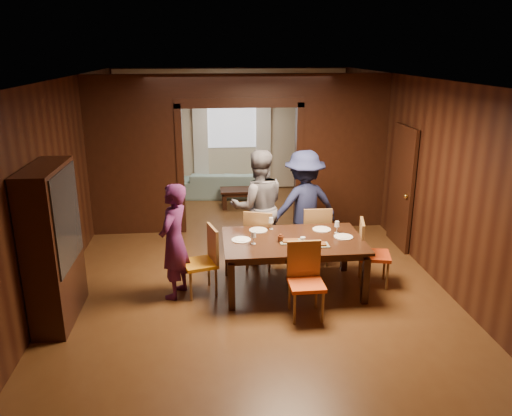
{
  "coord_description": "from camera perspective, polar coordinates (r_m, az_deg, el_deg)",
  "views": [
    {
      "loc": [
        -0.59,
        -7.44,
        3.32
      ],
      "look_at": [
        0.1,
        -0.4,
        1.05
      ],
      "focal_mm": 35.0,
      "sensor_mm": 36.0,
      "label": 1
    }
  ],
  "objects": [
    {
      "name": "floor",
      "position": [
        8.17,
        -0.99,
        -6.19
      ],
      "size": [
        9.0,
        9.0,
        0.0
      ],
      "primitive_type": "plane",
      "color": "#563218",
      "rests_on": "ground"
    },
    {
      "name": "ceiling",
      "position": [
        7.48,
        -1.11,
        14.56
      ],
      "size": [
        5.5,
        9.0,
        0.02
      ],
      "primitive_type": "cube",
      "color": "silver",
      "rests_on": "room_walls"
    },
    {
      "name": "room_walls",
      "position": [
        9.52,
        -1.97,
        6.79
      ],
      "size": [
        5.52,
        9.01,
        2.9
      ],
      "color": "black",
      "rests_on": "floor"
    },
    {
      "name": "person_purple",
      "position": [
        6.9,
        -9.34,
        -3.78
      ],
      "size": [
        0.58,
        0.69,
        1.62
      ],
      "primitive_type": "imported",
      "rotation": [
        0.0,
        0.0,
        -1.95
      ],
      "color": "#4E1A4B",
      "rests_on": "floor"
    },
    {
      "name": "person_grey",
      "position": [
        7.9,
        0.25,
        0.11
      ],
      "size": [
        0.94,
        0.76,
        1.84
      ],
      "primitive_type": "imported",
      "rotation": [
        0.0,
        0.0,
        3.22
      ],
      "color": "slate",
      "rests_on": "floor"
    },
    {
      "name": "person_navy",
      "position": [
        8.06,
        5.48,
        0.26
      ],
      "size": [
        1.29,
        0.94,
        1.8
      ],
      "primitive_type": "imported",
      "rotation": [
        0.0,
        0.0,
        3.39
      ],
      "color": "#1B2044",
      "rests_on": "floor"
    },
    {
      "name": "sofa",
      "position": [
        11.7,
        -3.6,
        2.74
      ],
      "size": [
        2.07,
        0.98,
        0.58
      ],
      "primitive_type": "imported",
      "rotation": [
        0.0,
        0.0,
        3.04
      ],
      "color": "#88B2B2",
      "rests_on": "floor"
    },
    {
      "name": "serving_bowl",
      "position": [
        7.14,
        4.85,
        -2.91
      ],
      "size": [
        0.34,
        0.34,
        0.08
      ],
      "primitive_type": "imported",
      "color": "black",
      "rests_on": "dining_table"
    },
    {
      "name": "dining_table",
      "position": [
        7.19,
        4.22,
        -6.41
      ],
      "size": [
        1.97,
        1.22,
        0.76
      ],
      "primitive_type": "cube",
      "color": "black",
      "rests_on": "floor"
    },
    {
      "name": "coffee_table",
      "position": [
        10.91,
        -1.97,
        1.15
      ],
      "size": [
        0.8,
        0.5,
        0.4
      ],
      "primitive_type": "cube",
      "color": "black",
      "rests_on": "floor"
    },
    {
      "name": "chair_left",
      "position": [
        7.04,
        -6.48,
        -6.08
      ],
      "size": [
        0.54,
        0.54,
        0.97
      ],
      "primitive_type": null,
      "rotation": [
        0.0,
        0.0,
        -1.3
      ],
      "color": "orange",
      "rests_on": "floor"
    },
    {
      "name": "chair_right",
      "position": [
        7.47,
        13.39,
        -5.04
      ],
      "size": [
        0.53,
        0.53,
        0.97
      ],
      "primitive_type": null,
      "rotation": [
        0.0,
        0.0,
        1.34
      ],
      "color": "#C43A12",
      "rests_on": "floor"
    },
    {
      "name": "chair_far_l",
      "position": [
        7.83,
        0.53,
        -3.44
      ],
      "size": [
        0.56,
        0.56,
        0.97
      ],
      "primitive_type": null,
      "rotation": [
        0.0,
        0.0,
        2.82
      ],
      "color": "#DB5E14",
      "rests_on": "floor"
    },
    {
      "name": "chair_far_r",
      "position": [
        8.04,
        6.7,
        -2.98
      ],
      "size": [
        0.44,
        0.44,
        0.97
      ],
      "primitive_type": null,
      "rotation": [
        0.0,
        0.0,
        3.14
      ],
      "color": "#E95416",
      "rests_on": "floor"
    },
    {
      "name": "chair_near",
      "position": [
        6.44,
        5.78,
        -8.42
      ],
      "size": [
        0.45,
        0.45,
        0.97
      ],
      "primitive_type": null,
      "rotation": [
        0.0,
        0.0,
        0.01
      ],
      "color": "#E44D15",
      "rests_on": "floor"
    },
    {
      "name": "hutch",
      "position": [
        6.67,
        -22.18,
        -3.96
      ],
      "size": [
        0.4,
        1.2,
        2.0
      ],
      "primitive_type": "cube",
      "color": "black",
      "rests_on": "floor"
    },
    {
      "name": "door_right",
      "position": [
        8.89,
        16.33,
        2.26
      ],
      "size": [
        0.06,
        0.9,
        2.1
      ],
      "primitive_type": "cube",
      "color": "black",
      "rests_on": "floor"
    },
    {
      "name": "window_far",
      "position": [
        12.01,
        -2.79,
        10.01
      ],
      "size": [
        1.2,
        0.03,
        1.3
      ],
      "primitive_type": "cube",
      "color": "silver",
      "rests_on": "back_wall"
    },
    {
      "name": "curtain_left",
      "position": [
        12.02,
        -6.35,
        7.76
      ],
      "size": [
        0.35,
        0.06,
        2.4
      ],
      "primitive_type": "cube",
      "color": "white",
      "rests_on": "back_wall"
    },
    {
      "name": "curtain_right",
      "position": [
        12.1,
        0.84,
        7.93
      ],
      "size": [
        0.35,
        0.06,
        2.4
      ],
      "primitive_type": "cube",
      "color": "white",
      "rests_on": "back_wall"
    },
    {
      "name": "plate_left",
      "position": [
        6.99,
        -1.7,
        -3.65
      ],
      "size": [
        0.27,
        0.27,
        0.01
      ],
      "primitive_type": "cylinder",
      "color": "white",
      "rests_on": "dining_table"
    },
    {
      "name": "plate_far_l",
      "position": [
        7.35,
        0.27,
        -2.55
      ],
      "size": [
        0.27,
        0.27,
        0.01
      ],
      "primitive_type": "cylinder",
      "color": "white",
      "rests_on": "dining_table"
    },
    {
      "name": "plate_far_r",
      "position": [
        7.45,
        7.51,
        -2.43
      ],
      "size": [
        0.27,
        0.27,
        0.01
      ],
      "primitive_type": "cylinder",
      "color": "white",
      "rests_on": "dining_table"
    },
    {
      "name": "plate_right",
      "position": [
        7.2,
        9.96,
        -3.26
      ],
      "size": [
        0.27,
        0.27,
        0.01
      ],
      "primitive_type": "cylinder",
      "color": "white",
      "rests_on": "dining_table"
    },
    {
      "name": "plate_near",
      "position": [
        6.72,
        4.85,
        -4.6
      ],
      "size": [
        0.27,
        0.27,
        0.01
      ],
      "primitive_type": "cylinder",
      "color": "white",
      "rests_on": "dining_table"
    },
    {
      "name": "platter_a",
      "position": [
        6.93,
        3.96,
        -3.79
      ],
      "size": [
        0.3,
        0.2,
        0.04
      ],
      "primitive_type": "cube",
      "color": "gray",
      "rests_on": "dining_table"
    },
    {
      "name": "platter_b",
      "position": [
        6.84,
        7.07,
        -4.16
      ],
      "size": [
        0.3,
        0.2,
        0.04
      ],
      "primitive_type": "cube",
      "color": "slate",
      "rests_on": "dining_table"
    },
    {
      "name": "wineglass_left",
      "position": [
        6.82,
        -0.3,
        -3.43
      ],
      "size": [
        0.08,
        0.08,
        0.18
      ],
      "primitive_type": null,
      "color": "white",
      "rests_on": "dining_table"
    },
    {
      "name": "wineglass_far",
      "position": [
        7.38,
        1.74,
        -1.77
      ],
      "size": [
        0.08,
        0.08,
        0.18
      ],
      "primitive_type": null,
      "color": "silver",
      "rests_on": "dining_table"
    },
    {
      "name": "wineglass_right",
      "position": [
        7.32,
        9.24,
        -2.18
      ],
      "size": [
        0.08,
        0.08,
        0.18
      ],
      "primitive_type": null,
      "color": "white",
      "rests_on": "dining_table"
    },
    {
      "name": "tumbler",
      "position": [
        6.77,
        5.36,
        -3.89
      ],
      "size": [
        0.07,
        0.07,
        0.14
      ],
      "primitive_type": "cylinder",
      "color": "white",
      "rests_on": "dining_table"
    },
    {
      "name": "condiment_jar",
      "position": [
        6.92,
        2.83,
        -3.45
      ],
      "size": [
        0.08,
        0.08,
        0.11
      ],
      "primitive_type": null,
      "color": "#542613",
      "rests_on": "dining_table"
    }
  ]
}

